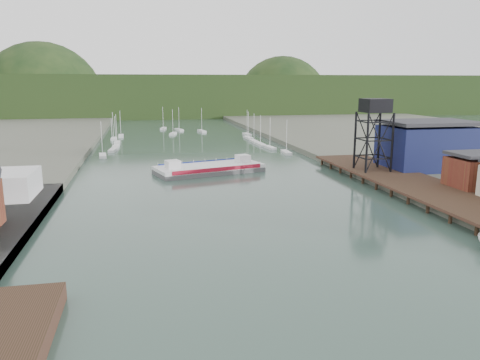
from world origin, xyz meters
name	(u,v)px	position (x,y,z in m)	size (l,w,h in m)	color
ground	(320,317)	(0.00, 0.00, 0.00)	(600.00, 600.00, 0.00)	#2C443D
east_pier	(411,182)	(37.00, 45.00, 1.90)	(14.00, 70.00, 2.45)	black
lift_tower	(375,110)	(35.00, 58.00, 15.65)	(6.50, 6.50, 16.00)	black
blue_shed	(427,145)	(50.00, 60.00, 7.06)	(20.50, 14.50, 11.30)	#0C1434
marina_sailboats	(186,140)	(0.08, 138.46, 0.35)	(57.71, 92.65, 0.90)	silver
distant_hills	(158,98)	(-3.98, 301.35, 10.38)	(500.00, 120.00, 80.00)	black
chain_ferry	(209,168)	(-0.10, 73.40, 1.07)	(27.68, 16.95, 3.72)	#4E4E50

